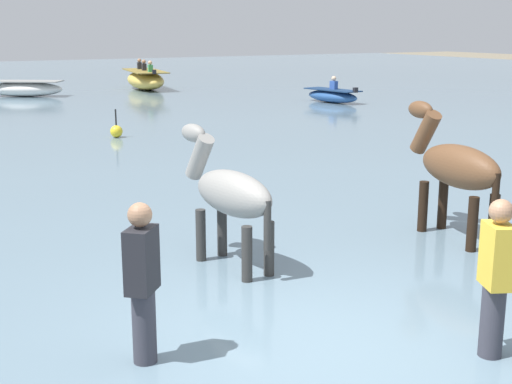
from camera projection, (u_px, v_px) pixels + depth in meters
ground_plane at (312, 372)px, 6.25m from camera, size 120.00×120.00×0.00m
water_surface at (46, 167)px, 14.71m from camera, size 90.00×90.00×0.25m
horse_lead_bay at (456, 169)px, 9.16m from camera, size 0.59×1.84×1.99m
horse_trailing_grey at (230, 196)px, 8.07m from camera, size 0.64×1.71×1.85m
boat_far_inshore at (332, 96)px, 25.92m from camera, size 1.17×2.51×0.97m
boat_distant_west at (24, 89)px, 28.11m from camera, size 3.17×2.58×0.62m
boat_distant_east at (145, 80)px, 31.34m from camera, size 2.05×4.18×1.31m
person_spectator_far at (495, 288)px, 5.87m from camera, size 0.32×0.37×1.63m
person_onlooker_right at (143, 293)px, 5.76m from camera, size 0.36×0.37×1.63m
channel_buoy at (116, 131)px, 17.75m from camera, size 0.31×0.31×0.72m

